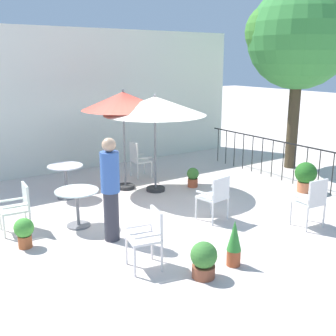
{
  "coord_description": "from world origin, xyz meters",
  "views": [
    {
      "loc": [
        -4.68,
        -6.81,
        3.04
      ],
      "look_at": [
        0.0,
        0.06,
        0.84
      ],
      "focal_mm": 44.17,
      "sensor_mm": 36.0,
      "label": 1
    }
  ],
  "objects_px": {
    "potted_plant_0": "(24,231)",
    "potted_plant_4": "(234,243)",
    "shade_tree": "(300,37)",
    "potted_plant_2": "(204,259)",
    "cafe_table_0": "(77,201)",
    "cafe_table_1": "(66,175)",
    "patio_chair_3": "(138,158)",
    "patio_chair_4": "(148,234)",
    "potted_plant_3": "(193,177)",
    "patio_chair_0": "(312,200)",
    "patio_chair_2": "(215,195)",
    "patio_umbrella_1": "(123,102)",
    "standing_person": "(110,188)",
    "patio_chair_1": "(19,205)",
    "patio_umbrella_0": "(155,106)",
    "potted_plant_1": "(306,175)"
  },
  "relations": [
    {
      "from": "potted_plant_0",
      "to": "potted_plant_4",
      "type": "distance_m",
      "value": 3.42
    },
    {
      "from": "shade_tree",
      "to": "potted_plant_2",
      "type": "bearing_deg",
      "value": -150.0
    },
    {
      "from": "cafe_table_0",
      "to": "cafe_table_1",
      "type": "height_order",
      "value": "cafe_table_1"
    },
    {
      "from": "cafe_table_1",
      "to": "patio_chair_3",
      "type": "bearing_deg",
      "value": 13.82
    },
    {
      "from": "patio_chair_4",
      "to": "potted_plant_3",
      "type": "bearing_deg",
      "value": 43.27
    },
    {
      "from": "shade_tree",
      "to": "patio_chair_3",
      "type": "distance_m",
      "value": 5.44
    },
    {
      "from": "patio_chair_0",
      "to": "patio_chair_2",
      "type": "bearing_deg",
      "value": 134.42
    },
    {
      "from": "patio_chair_0",
      "to": "patio_umbrella_1",
      "type": "bearing_deg",
      "value": 112.34
    },
    {
      "from": "patio_chair_3",
      "to": "potted_plant_0",
      "type": "xyz_separation_m",
      "value": [
        -3.68,
        -2.6,
        -0.25
      ]
    },
    {
      "from": "cafe_table_1",
      "to": "standing_person",
      "type": "relative_size",
      "value": 0.43
    },
    {
      "from": "shade_tree",
      "to": "potted_plant_2",
      "type": "height_order",
      "value": "shade_tree"
    },
    {
      "from": "patio_chair_3",
      "to": "potted_plant_2",
      "type": "height_order",
      "value": "patio_chair_3"
    },
    {
      "from": "patio_umbrella_1",
      "to": "patio_chair_1",
      "type": "bearing_deg",
      "value": -157.1
    },
    {
      "from": "cafe_table_1",
      "to": "shade_tree",
      "type": "bearing_deg",
      "value": -8.76
    },
    {
      "from": "shade_tree",
      "to": "patio_umbrella_1",
      "type": "xyz_separation_m",
      "value": [
        -4.96,
        0.86,
        -1.53
      ]
    },
    {
      "from": "cafe_table_1",
      "to": "potted_plant_2",
      "type": "relative_size",
      "value": 1.44
    },
    {
      "from": "patio_chair_0",
      "to": "shade_tree",
      "type": "bearing_deg",
      "value": 44.3
    },
    {
      "from": "cafe_table_0",
      "to": "potted_plant_0",
      "type": "height_order",
      "value": "cafe_table_0"
    },
    {
      "from": "potted_plant_3",
      "to": "patio_chair_1",
      "type": "bearing_deg",
      "value": -175.08
    },
    {
      "from": "shade_tree",
      "to": "patio_chair_2",
      "type": "relative_size",
      "value": 5.61
    },
    {
      "from": "potted_plant_2",
      "to": "patio_chair_4",
      "type": "bearing_deg",
      "value": 124.85
    },
    {
      "from": "patio_umbrella_0",
      "to": "standing_person",
      "type": "distance_m",
      "value": 3.03
    },
    {
      "from": "patio_umbrella_0",
      "to": "potted_plant_4",
      "type": "distance_m",
      "value": 4.23
    },
    {
      "from": "patio_umbrella_1",
      "to": "patio_chair_3",
      "type": "xyz_separation_m",
      "value": [
        0.74,
        0.66,
        -1.55
      ]
    },
    {
      "from": "shade_tree",
      "to": "potted_plant_1",
      "type": "relative_size",
      "value": 7.01
    },
    {
      "from": "patio_umbrella_0",
      "to": "patio_chair_4",
      "type": "height_order",
      "value": "patio_umbrella_0"
    },
    {
      "from": "patio_chair_1",
      "to": "potted_plant_3",
      "type": "height_order",
      "value": "patio_chair_1"
    },
    {
      "from": "patio_chair_2",
      "to": "patio_chair_3",
      "type": "distance_m",
      "value": 3.48
    },
    {
      "from": "potted_plant_1",
      "to": "potted_plant_2",
      "type": "distance_m",
      "value": 4.8
    },
    {
      "from": "patio_chair_1",
      "to": "patio_chair_4",
      "type": "bearing_deg",
      "value": -63.71
    },
    {
      "from": "patio_umbrella_0",
      "to": "patio_umbrella_1",
      "type": "relative_size",
      "value": 0.99
    },
    {
      "from": "shade_tree",
      "to": "patio_chair_1",
      "type": "height_order",
      "value": "shade_tree"
    },
    {
      "from": "patio_chair_0",
      "to": "patio_chair_1",
      "type": "height_order",
      "value": "patio_chair_0"
    },
    {
      "from": "patio_umbrella_1",
      "to": "standing_person",
      "type": "bearing_deg",
      "value": -123.0
    },
    {
      "from": "potted_plant_1",
      "to": "potted_plant_2",
      "type": "height_order",
      "value": "potted_plant_1"
    },
    {
      "from": "patio_chair_2",
      "to": "potted_plant_1",
      "type": "relative_size",
      "value": 1.25
    },
    {
      "from": "potted_plant_2",
      "to": "potted_plant_3",
      "type": "xyz_separation_m",
      "value": [
        2.53,
        3.54,
        -0.02
      ]
    },
    {
      "from": "patio_chair_1",
      "to": "potted_plant_2",
      "type": "distance_m",
      "value": 3.61
    },
    {
      "from": "patio_umbrella_1",
      "to": "patio_chair_4",
      "type": "xyz_separation_m",
      "value": [
        -1.59,
        -3.66,
        -1.55
      ]
    },
    {
      "from": "potted_plant_2",
      "to": "standing_person",
      "type": "bearing_deg",
      "value": 104.93
    },
    {
      "from": "potted_plant_1",
      "to": "cafe_table_1",
      "type": "bearing_deg",
      "value": 150.28
    },
    {
      "from": "patio_umbrella_1",
      "to": "patio_chair_3",
      "type": "height_order",
      "value": "patio_umbrella_1"
    },
    {
      "from": "shade_tree",
      "to": "patio_chair_1",
      "type": "bearing_deg",
      "value": -177.59
    },
    {
      "from": "patio_umbrella_1",
      "to": "potted_plant_4",
      "type": "xyz_separation_m",
      "value": [
        -0.5,
        -4.34,
        -1.72
      ]
    },
    {
      "from": "patio_umbrella_0",
      "to": "cafe_table_0",
      "type": "relative_size",
      "value": 2.94
    },
    {
      "from": "patio_chair_2",
      "to": "standing_person",
      "type": "xyz_separation_m",
      "value": [
        -2.04,
        0.33,
        0.41
      ]
    },
    {
      "from": "patio_chair_1",
      "to": "potted_plant_3",
      "type": "distance_m",
      "value": 4.26
    },
    {
      "from": "potted_plant_1",
      "to": "potted_plant_3",
      "type": "xyz_separation_m",
      "value": [
        -1.95,
        1.79,
        -0.14
      ]
    },
    {
      "from": "patio_umbrella_1",
      "to": "patio_chair_3",
      "type": "bearing_deg",
      "value": 41.7
    },
    {
      "from": "patio_chair_0",
      "to": "potted_plant_3",
      "type": "distance_m",
      "value": 3.27
    }
  ]
}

